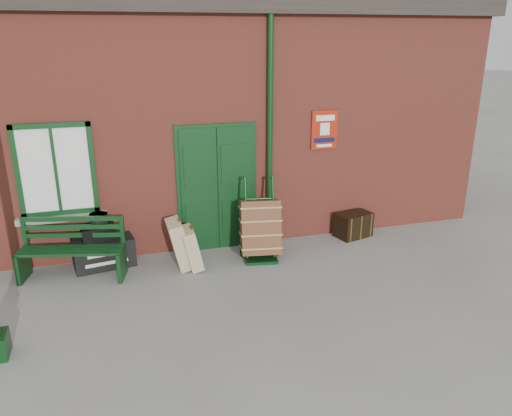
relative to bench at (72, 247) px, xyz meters
name	(u,v)px	position (x,y,z in m)	size (l,w,h in m)	color
ground	(257,280)	(2.76, -0.98, -0.50)	(80.00, 80.00, 0.00)	gray
station_building	(209,112)	(2.76, 2.52, 1.66)	(10.30, 4.30, 4.36)	#9E4133
bench	(72,247)	(0.00, 0.00, 0.00)	(1.68, 0.87, 1.00)	black
houdini_trunk	(104,252)	(0.46, 0.27, -0.26)	(0.97, 0.53, 0.49)	black
strongbox	(98,232)	(0.41, 0.27, 0.11)	(0.53, 0.39, 0.24)	black
hatbox	(99,220)	(0.44, 0.27, 0.32)	(0.29, 0.29, 0.19)	black
suitcase_back	(179,244)	(1.67, -0.12, -0.09)	(0.23, 0.57, 0.79)	tan
suitcase_front	(191,248)	(1.85, -0.22, -0.15)	(0.20, 0.51, 0.68)	tan
porter_trolley	(260,228)	(3.07, -0.12, 0.03)	(0.78, 0.82, 1.38)	#0D3715
dark_trunk	(353,225)	(5.05, 0.27, -0.27)	(0.65, 0.43, 0.47)	black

